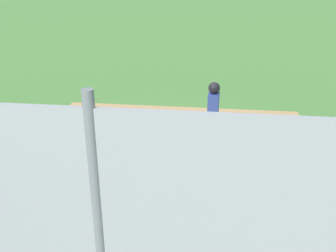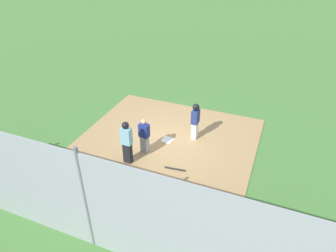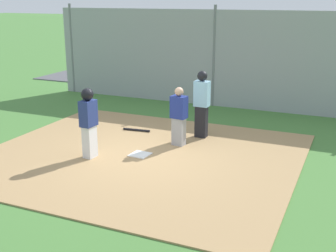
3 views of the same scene
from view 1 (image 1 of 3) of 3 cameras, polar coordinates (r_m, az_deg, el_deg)
ground_plane at (r=9.26m, az=0.26°, el=-4.13°), size 140.00×140.00×0.00m
dirt_infield at (r=9.25m, az=0.26°, el=-4.05°), size 7.20×6.40×0.03m
home_plate at (r=9.24m, az=0.26°, el=-3.91°), size 0.47×0.47×0.02m
catcher at (r=8.07m, az=-4.50°, el=-2.32°), size 0.41×0.31×1.47m
umpire at (r=7.32m, az=-8.08°, el=-3.78°), size 0.39×0.27×1.76m
runner at (r=9.35m, az=6.75°, el=2.40°), size 0.28×0.40×1.63m
baseball_bat at (r=7.74m, az=5.99°, el=-9.72°), size 0.78×0.14×0.06m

